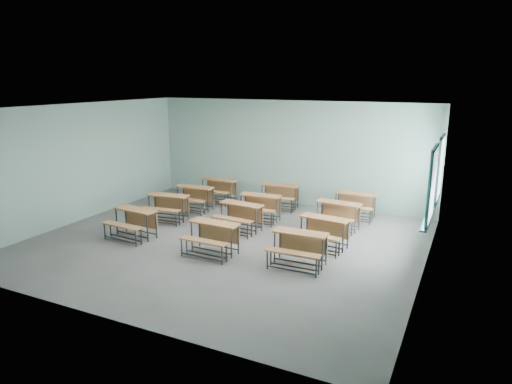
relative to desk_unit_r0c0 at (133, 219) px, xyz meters
The scene contains 13 objects.
room 2.66m from the desk_unit_r0c0, 17.99° to the left, with size 9.04×8.04×3.24m.
desk_unit_r0c0 is the anchor object (origin of this frame).
desk_unit_r0c1 2.32m from the desk_unit_r0c0, ahead, with size 1.16×0.80×0.71m.
desk_unit_r0c2 4.30m from the desk_unit_r0c0, ahead, with size 1.16×0.80×0.71m.
desk_unit_r1c0 1.52m from the desk_unit_r0c0, 93.95° to the left, with size 1.22×0.89×0.71m.
desk_unit_r1c1 2.66m from the desk_unit_r0c0, 37.03° to the left, with size 1.20×0.86×0.71m.
desk_unit_r1c2 4.63m from the desk_unit_r0c0, 16.87° to the left, with size 1.22×0.89×0.71m.
desk_unit_r2c0 2.69m from the desk_unit_r0c0, 89.99° to the left, with size 1.15×0.78×0.71m.
desk_unit_r2c1 3.42m from the desk_unit_r0c0, 49.81° to the left, with size 1.19×0.84×0.71m.
desk_unit_r2c2 5.16m from the desk_unit_r0c0, 32.57° to the left, with size 1.22×0.88×0.71m.
desk_unit_r3c0 3.87m from the desk_unit_r0c0, 87.86° to the left, with size 1.15×0.77×0.71m.
desk_unit_r3c1 4.57m from the desk_unit_r0c0, 60.97° to the left, with size 1.21×0.87×0.71m.
desk_unit_r3c2 6.02m from the desk_unit_r0c0, 41.23° to the left, with size 1.17×0.80×0.71m.
Camera 1 is at (5.17, -9.04, 3.84)m, focal length 32.00 mm.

